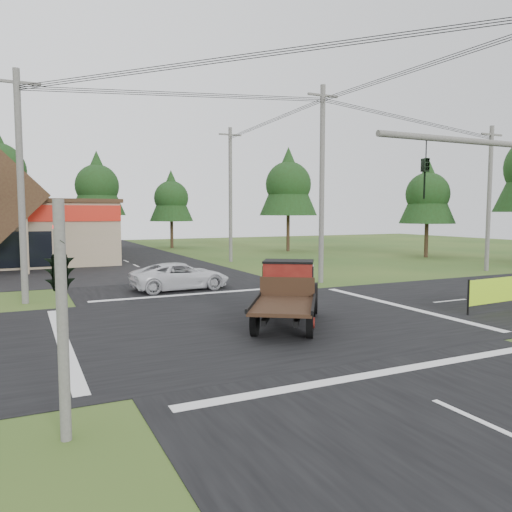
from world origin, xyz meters
TOP-DOWN VIEW (x-y plane):
  - ground at (0.00, 0.00)m, footprint 120.00×120.00m
  - road_ns at (0.00, 0.00)m, footprint 12.00×120.00m
  - road_ew at (0.00, 0.00)m, footprint 120.00×12.00m
  - traffic_signal_corner at (-7.50, -7.32)m, footprint 0.53×2.48m
  - utility_pole_nw at (-8.00, 8.00)m, footprint 2.00×0.30m
  - utility_pole_ne at (8.00, 8.00)m, footprint 2.00×0.30m
  - utility_pole_far at (22.00, 8.00)m, footprint 2.00×0.30m
  - utility_pole_n at (8.00, 22.00)m, footprint 2.00×0.30m
  - tree_row_d at (0.00, 42.00)m, footprint 6.16×6.16m
  - tree_row_e at (8.00, 40.00)m, footprint 5.04×5.04m
  - tree_side_ne at (18.00, 30.00)m, footprint 6.16×6.16m
  - tree_side_e_near at (26.00, 18.00)m, footprint 5.04×5.04m
  - antique_flatbed_truck at (0.59, -1.16)m, footprint 4.90×5.90m
  - roadside_banner at (10.26, -2.51)m, footprint 4.30×0.42m
  - white_pickup at (-0.37, 8.90)m, footprint 5.42×2.75m

SIDE VIEW (x-z plane):
  - ground at x=0.00m, z-range 0.00..0.00m
  - road_ns at x=0.00m, z-range 0.00..0.02m
  - road_ew at x=0.00m, z-range 0.00..0.02m
  - roadside_banner at x=10.26m, z-range 0.00..1.47m
  - white_pickup at x=-0.37m, z-range 0.00..1.47m
  - antique_flatbed_truck at x=0.59m, z-range 0.00..2.36m
  - traffic_signal_corner at x=-7.50m, z-range 1.32..5.72m
  - utility_pole_far at x=22.00m, z-range 0.14..10.34m
  - utility_pole_nw at x=-8.00m, z-range 0.14..10.64m
  - utility_pole_n at x=8.00m, z-range 0.14..11.34m
  - utility_pole_ne at x=8.00m, z-range 0.14..11.64m
  - tree_row_e at x=8.00m, z-range 1.49..10.58m
  - tree_side_e_near at x=26.00m, z-range 1.49..10.58m
  - tree_row_d at x=0.00m, z-range 1.82..12.93m
  - tree_side_ne at x=18.00m, z-range 1.82..12.93m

